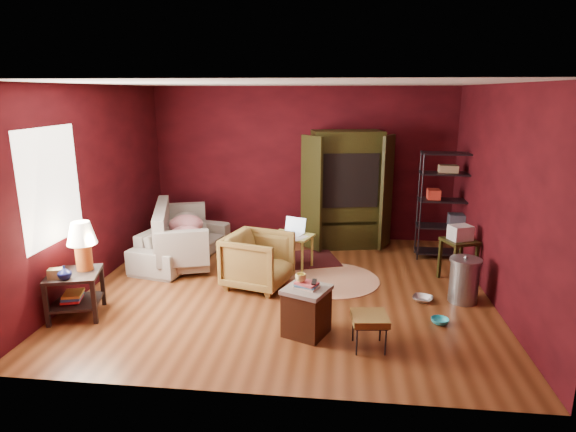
{
  "coord_description": "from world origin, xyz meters",
  "views": [
    {
      "loc": [
        0.73,
        -6.31,
        2.7
      ],
      "look_at": [
        0.0,
        0.2,
        1.0
      ],
      "focal_mm": 30.0,
      "sensor_mm": 36.0,
      "label": 1
    }
  ],
  "objects_px": {
    "hamper": "(306,310)",
    "laptop_desk": "(292,238)",
    "wire_shelving": "(446,201)",
    "side_table": "(78,260)",
    "armchair": "(258,258)",
    "tv_armoire": "(346,187)",
    "sofa": "(182,236)"
  },
  "relations": [
    {
      "from": "hamper",
      "to": "laptop_desk",
      "type": "relative_size",
      "value": 0.83
    },
    {
      "from": "hamper",
      "to": "wire_shelving",
      "type": "height_order",
      "value": "wire_shelving"
    },
    {
      "from": "side_table",
      "to": "hamper",
      "type": "relative_size",
      "value": 1.8
    },
    {
      "from": "armchair",
      "to": "tv_armoire",
      "type": "relative_size",
      "value": 0.41
    },
    {
      "from": "armchair",
      "to": "hamper",
      "type": "height_order",
      "value": "armchair"
    },
    {
      "from": "sofa",
      "to": "laptop_desk",
      "type": "bearing_deg",
      "value": -84.25
    },
    {
      "from": "tv_armoire",
      "to": "sofa",
      "type": "bearing_deg",
      "value": -170.12
    },
    {
      "from": "side_table",
      "to": "wire_shelving",
      "type": "distance_m",
      "value": 5.57
    },
    {
      "from": "tv_armoire",
      "to": "armchair",
      "type": "bearing_deg",
      "value": -132.33
    },
    {
      "from": "side_table",
      "to": "tv_armoire",
      "type": "relative_size",
      "value": 0.57
    },
    {
      "from": "armchair",
      "to": "tv_armoire",
      "type": "xyz_separation_m",
      "value": [
        1.23,
        2.02,
        0.64
      ]
    },
    {
      "from": "side_table",
      "to": "tv_armoire",
      "type": "xyz_separation_m",
      "value": [
        3.26,
        3.12,
        0.36
      ]
    },
    {
      "from": "side_table",
      "to": "laptop_desk",
      "type": "xyz_separation_m",
      "value": [
        2.42,
        1.89,
        -0.22
      ]
    },
    {
      "from": "sofa",
      "to": "tv_armoire",
      "type": "height_order",
      "value": "tv_armoire"
    },
    {
      "from": "laptop_desk",
      "to": "wire_shelving",
      "type": "relative_size",
      "value": 0.45
    },
    {
      "from": "tv_armoire",
      "to": "wire_shelving",
      "type": "bearing_deg",
      "value": -26.9
    },
    {
      "from": "hamper",
      "to": "laptop_desk",
      "type": "bearing_deg",
      "value": 100.57
    },
    {
      "from": "hamper",
      "to": "wire_shelving",
      "type": "relative_size",
      "value": 0.37
    },
    {
      "from": "sofa",
      "to": "wire_shelving",
      "type": "height_order",
      "value": "wire_shelving"
    },
    {
      "from": "hamper",
      "to": "wire_shelving",
      "type": "xyz_separation_m",
      "value": [
        2.06,
        2.88,
        0.67
      ]
    },
    {
      "from": "armchair",
      "to": "wire_shelving",
      "type": "distance_m",
      "value": 3.29
    },
    {
      "from": "hamper",
      "to": "tv_armoire",
      "type": "bearing_deg",
      "value": 82.46
    },
    {
      "from": "armchair",
      "to": "tv_armoire",
      "type": "height_order",
      "value": "tv_armoire"
    },
    {
      "from": "wire_shelving",
      "to": "side_table",
      "type": "bearing_deg",
      "value": -150.19
    },
    {
      "from": "sofa",
      "to": "side_table",
      "type": "bearing_deg",
      "value": 176.72
    },
    {
      "from": "wire_shelving",
      "to": "hamper",
      "type": "bearing_deg",
      "value": -124.43
    },
    {
      "from": "sofa",
      "to": "laptop_desk",
      "type": "distance_m",
      "value": 1.85
    },
    {
      "from": "side_table",
      "to": "hamper",
      "type": "height_order",
      "value": "side_table"
    },
    {
      "from": "side_table",
      "to": "hamper",
      "type": "distance_m",
      "value": 2.85
    },
    {
      "from": "armchair",
      "to": "laptop_desk",
      "type": "height_order",
      "value": "armchair"
    },
    {
      "from": "side_table",
      "to": "tv_armoire",
      "type": "height_order",
      "value": "tv_armoire"
    },
    {
      "from": "sofa",
      "to": "tv_armoire",
      "type": "xyz_separation_m",
      "value": [
        2.67,
        1.02,
        0.68
      ]
    }
  ]
}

